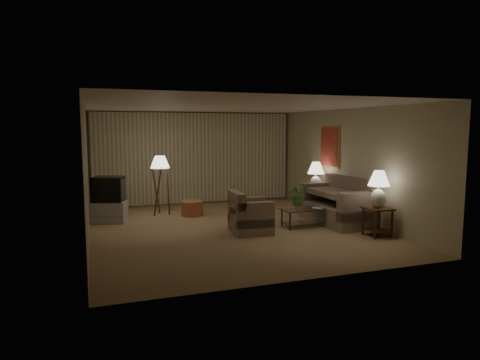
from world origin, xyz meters
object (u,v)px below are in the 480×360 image
Objects in this scene: floor_lamp at (160,184)px; vase at (298,206)px; sofa at (336,205)px; tv_cabinet at (109,212)px; armchair at (251,216)px; coffee_table at (304,215)px; table_lamp_near at (379,186)px; table_lamp_far at (316,174)px; side_table_near at (377,217)px; side_table_far at (315,198)px; ottoman at (192,208)px; crt_tv at (108,189)px.

floor_lamp reaches higher than vase.
sofa reaches higher than tv_cabinet.
coffee_table is at bearing -81.30° from armchair.
vase is (-0.15, 0.00, 0.22)m from coffee_table.
tv_cabinet is at bearing 148.27° from table_lamp_near.
vase is at bearing 133.86° from table_lamp_near.
floor_lamp reaches higher than table_lamp_far.
sofa reaches higher than armchair.
sofa is at bearing -32.07° from floor_lamp.
table_lamp_near is at bearing -90.00° from table_lamp_far.
side_table_near is (0.15, -1.35, -0.02)m from sofa.
side_table_far reaches higher than ottoman.
table_lamp_far is 1.88m from coffee_table.
crt_tv reaches higher than vase.
ottoman is (2.05, 0.13, -0.06)m from tv_cabinet.
crt_tv is at bearing -111.38° from sofa.
floor_lamp is (-1.52, 2.57, 0.44)m from armchair.
armchair reaches higher than side_table_near.
sofa is 1.40m from table_lamp_far.
armchair is 3.54m from crt_tv.
armchair is 1.19m from vase.
table_lamp_far is 5.30m from tv_cabinet.
vase is (-1.05, -0.10, 0.07)m from sofa.
armchair is 2.35m from ottoman.
table_lamp_near reaches higher than tv_cabinet.
floor_lamp is (-3.90, 1.10, 0.40)m from side_table_far.
table_lamp_near is 2.60m from table_lamp_far.
vase reaches higher than ottoman.
crt_tv is 4.47m from vase.
table_lamp_far is at bearing 90.00° from table_lamp_near.
floor_lamp is at bearing 164.27° from side_table_far.
table_lamp_far is 1.89m from vase.
floor_lamp is at bearing 137.76° from vase.
side_table_near is at bearing 180.00° from table_lamp_near.
ottoman is (-3.15, 3.34, -0.87)m from table_lamp_near.
table_lamp_near is 4.67m from ottoman.
table_lamp_far is 3.35m from ottoman.
table_lamp_near is at bearing 5.23° from sofa.
vase is at bearing -42.24° from floor_lamp.
table_lamp_near is at bearing -43.50° from floor_lamp.
table_lamp_far reaches higher than tv_cabinet.
tv_cabinet is at bearing 56.97° from armchair.
sofa is 3.49× the size of ottoman.
table_lamp_far is at bearing -54.81° from armchair.
tv_cabinet is at bearing 154.66° from coffee_table.
coffee_table is at bearing -127.91° from side_table_far.
sofa is 2.54× the size of table_lamp_near.
side_table_near is at bearing -90.00° from table_lamp_far.
table_lamp_far reaches higher than sofa.
table_lamp_far is at bearing 48.33° from vase.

